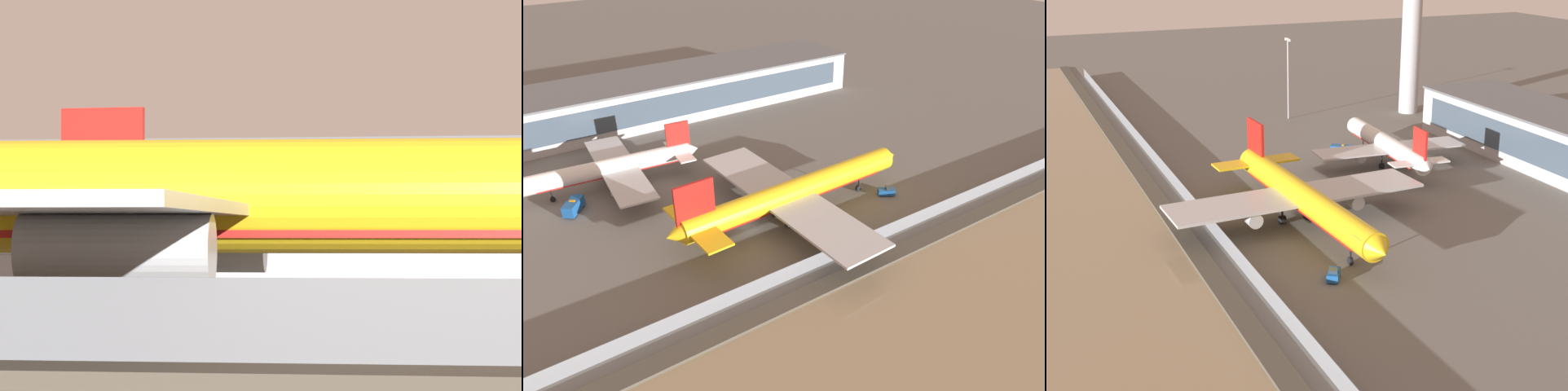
{
  "view_description": "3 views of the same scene",
  "coord_description": "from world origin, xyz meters",
  "views": [
    {
      "loc": [
        19.87,
        -58.55,
        3.94
      ],
      "look_at": [
        12.07,
        -2.03,
        5.3
      ],
      "focal_mm": 105.0,
      "sensor_mm": 36.0,
      "label": 1
    },
    {
      "loc": [
        -36.09,
        -65.5,
        50.26
      ],
      "look_at": [
        9.01,
        1.84,
        2.55
      ],
      "focal_mm": 35.0,
      "sensor_mm": 36.0,
      "label": 2
    },
    {
      "loc": [
        108.84,
        -45.03,
        44.96
      ],
      "look_at": [
        1.55,
        2.3,
        2.38
      ],
      "focal_mm": 50.0,
      "sensor_mm": 36.0,
      "label": 3
    }
  ],
  "objects": [
    {
      "name": "apron_light_mast_apron_west",
      "position": [
        -59.44,
        23.93,
        11.51
      ],
      "size": [
        3.2,
        0.4,
        20.47
      ],
      "color": "#A8A8AD",
      "rests_on": "ground"
    },
    {
      "name": "shoreline_seawall",
      "position": [
        0.0,
        -20.5,
        0.25
      ],
      "size": [
        320.0,
        3.0,
        0.5
      ],
      "color": "#474238",
      "rests_on": "ground"
    },
    {
      "name": "passenger_jet_white_red",
      "position": [
        -14.69,
        27.22,
        4.23
      ],
      "size": [
        36.93,
        31.62,
        11.09
      ],
      "color": "white",
      "rests_on": "ground"
    },
    {
      "name": "control_tower",
      "position": [
        -53.24,
        55.7,
        24.33
      ],
      "size": [
        9.92,
        9.92,
        43.16
      ],
      "color": "#ADADB2",
      "rests_on": "ground"
    },
    {
      "name": "ground_plane",
      "position": [
        0.0,
        0.0,
        0.0
      ],
      "size": [
        500.0,
        500.0,
        0.0
      ],
      "primitive_type": "plane",
      "color": "#66635E"
    },
    {
      "name": "cargo_jet_yellow",
      "position": [
        8.3,
        -1.82,
        5.09
      ],
      "size": [
        49.9,
        43.18,
        13.35
      ],
      "color": "yellow",
      "rests_on": "ground"
    },
    {
      "name": "ops_van",
      "position": [
        -24.19,
        21.87,
        1.28
      ],
      "size": [
        4.85,
        5.39,
        2.48
      ],
      "color": "#19519E",
      "rests_on": "ground"
    },
    {
      "name": "perimeter_fence",
      "position": [
        0.0,
        -16.0,
        1.32
      ],
      "size": [
        280.0,
        0.1,
        2.64
      ],
      "color": "slate",
      "rests_on": "ground"
    },
    {
      "name": "baggage_tug",
      "position": [
        28.16,
        -5.49,
        0.81
      ],
      "size": [
        3.56,
        3.08,
        1.8
      ],
      "color": "#19519E",
      "rests_on": "ground"
    }
  ]
}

